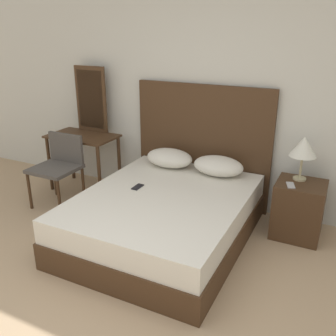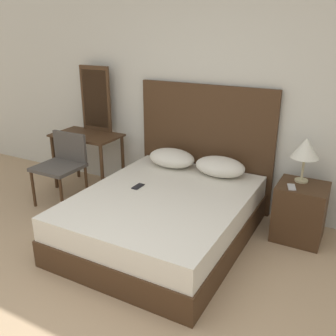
{
  "view_description": "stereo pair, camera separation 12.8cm",
  "coord_description": "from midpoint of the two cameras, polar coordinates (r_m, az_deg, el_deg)",
  "views": [
    {
      "loc": [
        1.43,
        -1.41,
        2.04
      ],
      "look_at": [
        -0.09,
        1.65,
        0.74
      ],
      "focal_mm": 40.0,
      "sensor_mm": 36.0,
      "label": 1
    },
    {
      "loc": [
        1.54,
        -1.35,
        2.04
      ],
      "look_at": [
        -0.09,
        1.65,
        0.74
      ],
      "focal_mm": 40.0,
      "sensor_mm": 36.0,
      "label": 2
    }
  ],
  "objects": [
    {
      "name": "vanity_desk",
      "position": [
        4.95,
        -11.5,
        3.54
      ],
      "size": [
        0.87,
        0.52,
        0.74
      ],
      "color": "#422B19",
      "rests_on": "ground_plane"
    },
    {
      "name": "nightstand",
      "position": [
        4.03,
        20.3,
        -6.29
      ],
      "size": [
        0.47,
        0.45,
        0.58
      ],
      "color": "#422B19",
      "rests_on": "ground_plane"
    },
    {
      "name": "phone_on_nightstand",
      "position": [
        3.82,
        19.24,
        -2.76
      ],
      "size": [
        0.11,
        0.16,
        0.01
      ],
      "color": "#B7B7BC",
      "rests_on": "nightstand"
    },
    {
      "name": "pillow_right",
      "position": [
        4.15,
        8.81,
        0.2
      ],
      "size": [
        0.56,
        0.37,
        0.21
      ],
      "color": "silver",
      "rests_on": "bed"
    },
    {
      "name": "bed",
      "position": [
        3.78,
        0.27,
        -7.53
      ],
      "size": [
        1.57,
        1.95,
        0.49
      ],
      "color": "#422B19",
      "rests_on": "ground_plane"
    },
    {
      "name": "chair",
      "position": [
        4.65,
        -15.0,
        0.87
      ],
      "size": [
        0.51,
        0.49,
        0.84
      ],
      "color": "#4C4742",
      "rests_on": "ground_plane"
    },
    {
      "name": "vanity_mirror",
      "position": [
        4.99,
        -10.24,
        10.32
      ],
      "size": [
        0.45,
        0.03,
        0.84
      ],
      "color": "#422B19",
      "rests_on": "vanity_desk"
    },
    {
      "name": "table_lamp",
      "position": [
        3.89,
        21.12,
        2.72
      ],
      "size": [
        0.27,
        0.27,
        0.45
      ],
      "color": "tan",
      "rests_on": "nightstand"
    },
    {
      "name": "phone_on_bed",
      "position": [
        3.86,
        -3.64,
        -2.82
      ],
      "size": [
        0.07,
        0.15,
        0.01
      ],
      "color": "black",
      "rests_on": "bed"
    },
    {
      "name": "wall_back",
      "position": [
        4.33,
        8.25,
        11.46
      ],
      "size": [
        10.0,
        0.06,
        2.7
      ],
      "color": "silver",
      "rests_on": "ground_plane"
    },
    {
      "name": "headboard",
      "position": [
        4.44,
        6.42,
        3.35
      ],
      "size": [
        1.65,
        0.05,
        1.43
      ],
      "color": "#422B19",
      "rests_on": "ground_plane"
    },
    {
      "name": "pillow_left",
      "position": [
        4.37,
        1.41,
        1.53
      ],
      "size": [
        0.56,
        0.37,
        0.21
      ],
      "color": "silver",
      "rests_on": "bed"
    }
  ]
}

